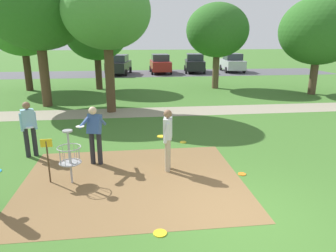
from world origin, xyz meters
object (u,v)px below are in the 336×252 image
Objects in this scene: parked_car_center_left at (160,64)px; frisbee_near_basket at (242,174)px; tree_mid_center at (37,5)px; parked_car_center_right at (195,63)px; disc_golf_basket at (67,155)px; tree_mid_left at (96,34)px; player_waiting_left at (94,131)px; tree_mid_right at (22,26)px; parked_car_leftmost at (119,65)px; tree_far_left at (217,31)px; player_waiting_right at (168,137)px; tree_near_right at (319,31)px; parked_car_rightmost at (232,63)px; frisbee_far_right at (160,233)px; tree_near_left at (107,12)px; frisbee_far_left at (183,142)px; player_throwing at (29,126)px.

frisbee_near_basket is at bearing -90.38° from parked_car_center_left.
tree_mid_center is 18.71m from parked_car_center_right.
frisbee_near_basket is (4.50, -0.06, -0.74)m from disc_golf_basket.
parked_car_center_right is at bearing 71.26° from disc_golf_basket.
frisbee_near_basket is 23.91m from parked_car_center_left.
tree_mid_left is 5.82m from tree_mid_center.
player_waiting_left is 24.15m from parked_car_center_right.
tree_mid_right reaches higher than parked_car_leftmost.
tree_far_left is (8.11, -0.59, 0.20)m from tree_mid_left.
player_waiting_right is at bearing -103.38° from parked_car_center_right.
tree_mid_center is (-5.32, 8.94, 4.02)m from player_waiting_right.
tree_near_right is at bearing 52.26° from frisbee_near_basket.
parked_car_leftmost is at bearing 99.45° from frisbee_near_basket.
tree_far_left is (12.78, -0.67, -0.26)m from tree_mid_right.
parked_car_rightmost is at bearing 63.33° from disc_golf_basket.
tree_mid_right reaches higher than player_waiting_right.
frisbee_far_right is 11.18m from tree_near_left.
tree_near_right is (9.71, 8.30, 3.85)m from frisbee_far_left.
player_throwing reaches higher than frisbee_near_basket.
frisbee_far_left is at bearing 69.94° from player_waiting_right.
tree_near_left is 1.08× the size of tree_near_right.
tree_far_left is 1.32× the size of parked_car_rightmost.
parked_car_rightmost is at bearing 37.04° from tree_mid_left.
parked_car_center_left is at bearing 89.62° from frisbee_near_basket.
frisbee_far_right is at bearing -110.78° from parked_car_rightmost.
disc_golf_basket is 25.41m from parked_car_center_right.
tree_mid_left is at bearing 108.82° from frisbee_near_basket.
frisbee_far_left is 0.04× the size of tree_near_left.
frisbee_near_basket is 12.94m from tree_mid_center.
frisbee_far_left is 0.04× the size of tree_mid_right.
parked_car_center_left is at bearing 42.81° from tree_mid_right.
parked_car_leftmost is (-2.76, 20.58, 0.91)m from frisbee_far_left.
tree_mid_right reaches higher than tree_far_left.
disc_golf_basket is 0.22× the size of tree_near_left.
disc_golf_basket is 27.08m from parked_car_rightmost.
parked_car_center_left is (2.10, 23.35, -0.05)m from player_waiting_right.
parked_car_leftmost reaches higher than player_throwing.
frisbee_far_left is (2.81, 1.57, -0.98)m from player_waiting_left.
player_waiting_left is 2.10m from player_waiting_right.
tree_far_left reaches higher than player_waiting_left.
disc_golf_basket is 0.81× the size of player_waiting_right.
tree_mid_right is (-18.26, 3.70, 0.32)m from tree_near_right.
tree_mid_center is at bearing -103.68° from parked_car_leftmost.
parked_car_leftmost is 11.57m from parked_car_rightmost.
tree_mid_center is (-4.82, 11.82, 4.98)m from frisbee_far_right.
tree_mid_center reaches higher than tree_mid_left.
tree_near_left is (0.66, 7.70, 3.86)m from disc_golf_basket.
tree_mid_right is 12.80m from tree_far_left.
player_throwing is at bearing 159.30° from player_waiting_right.
parked_car_center_left is (7.42, 14.41, -4.07)m from tree_mid_center.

